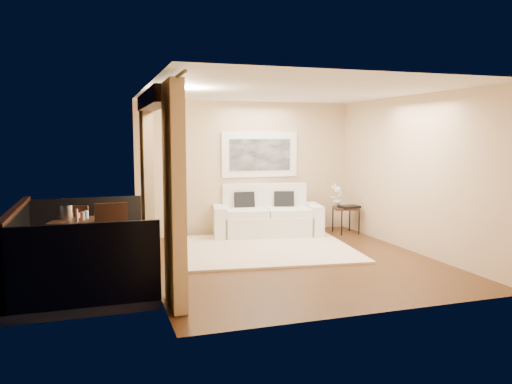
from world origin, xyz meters
name	(u,v)px	position (x,y,z in m)	size (l,w,h in m)	color
floor	(292,261)	(0.00, 0.00, 0.00)	(5.00, 5.00, 0.00)	#4E3017
room_shell	(155,99)	(-2.13, 0.00, 2.52)	(5.00, 6.40, 5.00)	white
balcony	(73,267)	(-3.31, 0.00, 0.18)	(1.81, 2.60, 1.17)	#605B56
curtains	(158,182)	(-2.11, 0.00, 1.34)	(0.16, 4.80, 2.64)	tan
artwork	(260,155)	(0.27, 2.46, 1.62)	(1.62, 0.07, 0.92)	white
rug	(266,248)	(-0.14, 0.90, 0.02)	(3.00, 2.61, 0.04)	#F8E3C8
sofa	(266,218)	(0.29, 2.10, 0.36)	(2.26, 1.28, 1.03)	white
side_table	(346,210)	(1.93, 1.81, 0.48)	(0.62, 0.62, 0.54)	black
tray	(350,207)	(1.96, 1.72, 0.56)	(0.38, 0.28, 0.05)	black
orchid	(337,195)	(1.77, 1.92, 0.78)	(0.26, 0.17, 0.49)	white
bistro_table	(77,225)	(-3.25, 0.30, 0.72)	(0.81, 0.81, 0.80)	black
balcony_chair_far	(77,231)	(-3.26, 0.71, 0.56)	(0.51, 0.52, 0.96)	black
balcony_chair_near	(113,235)	(-2.76, -0.09, 0.62)	(0.50, 0.50, 1.06)	black
ice_bucket	(67,212)	(-3.39, 0.44, 0.90)	(0.18, 0.18, 0.20)	white
candle	(78,215)	(-3.23, 0.48, 0.83)	(0.06, 0.06, 0.07)	red
vase	(77,215)	(-3.24, 0.14, 0.89)	(0.04, 0.04, 0.18)	white
glass_a	(83,216)	(-3.16, 0.23, 0.86)	(0.06, 0.06, 0.12)	silver
glass_b	(87,215)	(-3.11, 0.35, 0.86)	(0.06, 0.06, 0.12)	white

